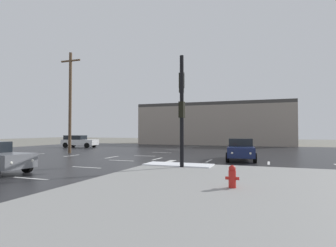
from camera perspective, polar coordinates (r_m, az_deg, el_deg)
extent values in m
plane|color=slate|center=(21.99, -7.11, -7.17)|extent=(120.00, 120.00, 0.00)
cube|color=#232326|center=(21.99, -7.11, -7.15)|extent=(44.00, 44.00, 0.02)
cube|color=white|center=(16.37, 2.17, -8.50)|extent=(4.00, 1.60, 0.06)
cube|color=silver|center=(13.94, -26.61, -10.15)|extent=(2.00, 0.15, 0.01)
cube|color=silver|center=(16.91, -16.58, -8.72)|extent=(2.00, 0.15, 0.01)
cube|color=silver|center=(20.24, -9.73, -7.58)|extent=(2.00, 0.15, 0.01)
cube|color=silver|center=(23.78, -4.89, -6.71)|extent=(2.00, 0.15, 0.01)
cube|color=silver|center=(27.44, -1.34, -6.03)|extent=(2.00, 0.15, 0.01)
cube|color=silver|center=(31.19, 1.37, -5.50)|extent=(2.00, 0.15, 0.01)
cube|color=silver|center=(34.99, 3.49, -5.08)|extent=(2.00, 0.15, 0.01)
cube|color=silver|center=(38.84, 5.18, -4.73)|extent=(2.00, 0.15, 0.01)
cube|color=silver|center=(30.99, -30.90, -5.30)|extent=(0.15, 2.00, 0.01)
cube|color=silver|center=(28.00, -25.72, -5.78)|extent=(0.15, 2.00, 0.01)
cube|color=silver|center=(25.30, -19.36, -6.31)|extent=(0.15, 2.00, 0.01)
cube|color=silver|center=(22.97, -11.59, -6.86)|extent=(0.15, 2.00, 0.01)
cube|color=silver|center=(21.16, -2.25, -7.34)|extent=(0.15, 2.00, 0.01)
cube|color=silver|center=(19.98, 8.51, -7.66)|extent=(0.15, 2.00, 0.01)
cube|color=silver|center=(19.58, 20.16, -7.71)|extent=(0.15, 2.00, 0.01)
cube|color=silver|center=(16.91, -2.73, -8.78)|extent=(0.45, 7.00, 0.01)
cylinder|color=black|center=(15.42, 2.88, 2.62)|extent=(0.22, 0.22, 6.26)
cylinder|color=black|center=(18.11, 2.82, 10.72)|extent=(1.53, 4.45, 0.14)
cube|color=black|center=(17.76, 2.83, 8.91)|extent=(0.43, 0.38, 0.95)
sphere|color=yellow|center=(17.97, 2.83, 9.71)|extent=(0.20, 0.20, 0.20)
cube|color=black|center=(19.80, 2.80, 7.81)|extent=(0.43, 0.38, 0.95)
sphere|color=yellow|center=(20.01, 2.80, 8.54)|extent=(0.20, 0.20, 0.20)
cube|color=black|center=(15.42, 2.88, 2.87)|extent=(0.28, 0.36, 0.90)
cylinder|color=red|center=(10.14, 13.19, -11.18)|extent=(0.26, 0.26, 0.60)
sphere|color=red|center=(10.09, 13.17, -9.11)|extent=(0.25, 0.25, 0.25)
cylinder|color=red|center=(10.16, 12.16, -11.00)|extent=(0.12, 0.11, 0.11)
cylinder|color=red|center=(10.12, 14.22, -11.03)|extent=(0.12, 0.11, 0.11)
cube|color=gray|center=(45.18, 9.74, -0.46)|extent=(23.74, 8.00, 6.06)
cube|color=#3F3D3A|center=(45.37, 9.72, 3.68)|extent=(23.74, 8.00, 0.50)
cube|color=#141E47|center=(20.83, 14.83, -5.51)|extent=(2.28, 4.67, 0.70)
cube|color=black|center=(21.47, 14.79, -3.72)|extent=(1.92, 2.64, 0.55)
cylinder|color=black|center=(19.37, 17.60, -6.83)|extent=(0.29, 0.68, 0.66)
cylinder|color=black|center=(19.33, 12.23, -6.87)|extent=(0.29, 0.68, 0.66)
cylinder|color=black|center=(22.41, 17.09, -6.11)|extent=(0.29, 0.68, 0.66)
cylinder|color=black|center=(22.38, 12.45, -6.15)|extent=(0.29, 0.68, 0.66)
sphere|color=white|center=(18.65, 16.72, -5.96)|extent=(0.18, 0.18, 0.18)
sphere|color=white|center=(18.63, 13.16, -5.99)|extent=(0.18, 0.18, 0.18)
cylinder|color=black|center=(15.90, -27.18, -7.88)|extent=(0.67, 0.24, 0.66)
sphere|color=white|center=(15.15, -26.42, -6.88)|extent=(0.18, 0.18, 0.18)
sphere|color=white|center=(14.41, -29.86, -7.11)|extent=(0.18, 0.18, 0.18)
cube|color=white|center=(37.74, -17.81, -3.72)|extent=(4.67, 2.30, 0.70)
cube|color=black|center=(38.08, -18.67, -2.75)|extent=(2.65, 1.93, 0.55)
cylinder|color=black|center=(37.77, -15.11, -4.27)|extent=(0.68, 0.29, 0.66)
cylinder|color=black|center=(36.20, -16.49, -4.38)|extent=(0.68, 0.29, 0.66)
cylinder|color=black|center=(39.33, -19.03, -4.13)|extent=(0.68, 0.29, 0.66)
cylinder|color=black|center=(37.83, -20.51, -4.22)|extent=(0.68, 0.29, 0.66)
sphere|color=white|center=(37.15, -14.44, -3.78)|extent=(0.18, 0.18, 0.18)
sphere|color=white|center=(36.14, -15.30, -3.84)|extent=(0.18, 0.18, 0.18)
cylinder|color=brown|center=(28.33, -19.64, 4.08)|extent=(0.28, 0.28, 9.80)
cube|color=brown|center=(29.02, -19.56, 12.16)|extent=(2.20, 0.14, 0.14)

